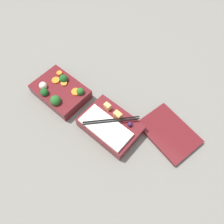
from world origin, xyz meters
TOP-DOWN VIEW (x-y plane):
  - ground_plane at (0.00, 0.00)m, footprint 3.00×3.00m
  - bento_tray_vegetable at (-0.12, -0.02)m, footprint 0.21×0.15m
  - bento_tray_rice at (0.13, 0.00)m, footprint 0.21×0.16m
  - bento_lid at (0.31, 0.12)m, footprint 0.23×0.18m

SIDE VIEW (x-z plane):
  - ground_plane at x=0.00m, z-range 0.00..0.00m
  - bento_lid at x=0.31m, z-range 0.00..0.02m
  - bento_tray_vegetable at x=-0.12m, z-range -0.01..0.07m
  - bento_tray_rice at x=0.13m, z-range -0.01..0.06m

